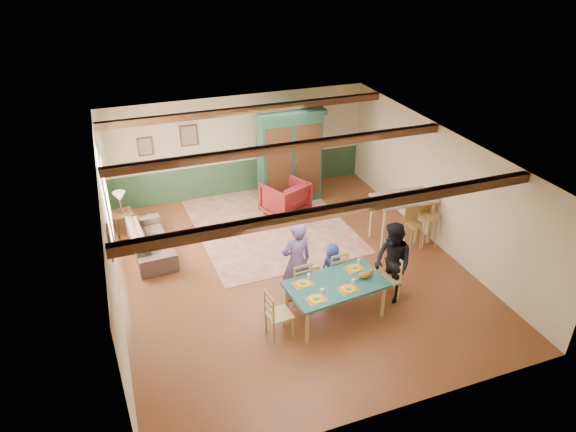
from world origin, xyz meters
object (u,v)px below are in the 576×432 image
object	(u,v)px
end_table	(124,223)
armoire	(289,156)
table_lamp	(120,202)
counter_table	(401,219)
dining_table	(335,300)
sofa	(150,240)
dining_chair_far_left	(298,280)
bar_stool_left	(414,229)
dining_chair_end_right	(386,279)
cat	(365,274)
armchair	(285,198)
person_woman	(392,263)
dining_chair_far_right	(334,270)
bar_stool_right	(428,221)
person_child	(332,267)
person_man	(296,262)
dining_chair_end_left	(279,313)

from	to	relation	value
end_table	armoire	bearing A→B (deg)	4.59
table_lamp	counter_table	world-z (taller)	counter_table
dining_table	sofa	world-z (taller)	dining_table
dining_chair_far_left	bar_stool_left	xyz separation A→B (m)	(3.11, 0.89, 0.03)
dining_table	dining_chair_end_right	distance (m)	1.15
dining_chair_end_right	cat	world-z (taller)	dining_chair_end_right
dining_chair_far_left	armchair	distance (m)	3.52
person_woman	cat	bearing A→B (deg)	-81.87
counter_table	armchair	bearing A→B (deg)	134.58
dining_chair_far_left	armoire	bearing A→B (deg)	-114.27
person_woman	table_lamp	size ratio (longest dim) A/B	3.15
armchair	counter_table	world-z (taller)	counter_table
dining_chair_far_right	armoire	world-z (taller)	armoire
armchair	bar_stool_right	xyz separation A→B (m)	(2.53, -2.50, 0.17)
dining_chair_end_right	sofa	size ratio (longest dim) A/B	0.46
person_woman	counter_table	size ratio (longest dim) A/B	1.22
armoire	bar_stool_left	world-z (taller)	armoire
armchair	end_table	distance (m)	3.93
dining_chair_far_left	armchair	size ratio (longest dim) A/B	0.95
dining_chair_far_right	bar_stool_right	world-z (taller)	bar_stool_right
person_child	cat	size ratio (longest dim) A/B	2.79
dining_chair_far_right	table_lamp	world-z (taller)	table_lamp
armoire	armchair	bearing A→B (deg)	-116.06
person_man	person_child	bearing A→B (deg)	180.00
dining_chair_end_left	person_man	distance (m)	1.16
person_man	table_lamp	bearing A→B (deg)	-57.89
end_table	counter_table	bearing A→B (deg)	-22.78
dining_chair_end_right	armchair	xyz separation A→B (m)	(-0.67, 3.93, -0.02)
cat	counter_table	bearing A→B (deg)	38.66
person_man	bar_stool_right	size ratio (longest dim) A/B	1.38
bar_stool_left	person_woman	bearing A→B (deg)	-133.60
counter_table	armoire	bearing A→B (deg)	120.43
dining_chair_end_left	person_child	world-z (taller)	person_child
table_lamp	sofa	bearing A→B (deg)	-64.85
dining_chair_far_left	sofa	world-z (taller)	dining_chair_far_left
cat	armchair	world-z (taller)	cat
person_woman	table_lamp	xyz separation A→B (m)	(-4.67, 4.33, 0.01)
cat	armoire	size ratio (longest dim) A/B	0.14
dining_chair_end_left	dining_chair_far_right	bearing A→B (deg)	-65.08
person_man	person_child	world-z (taller)	person_man
dining_chair_far_left	person_woman	size ratio (longest dim) A/B	0.58
dining_chair_far_left	sofa	distance (m)	3.70
dining_chair_end_left	armoire	bearing A→B (deg)	-28.42
dining_table	cat	bearing A→B (deg)	-3.95
armoire	dining_chair_end_left	bearing A→B (deg)	-110.42
dining_chair_far_right	dining_chair_end_left	xyz separation A→B (m)	(-1.45, -0.88, 0.00)
dining_chair_end_right	armoire	bearing A→B (deg)	176.95
person_woman	counter_table	xyz separation A→B (m)	(1.31, 1.82, -0.26)
dining_chair_end_right	dining_chair_far_right	bearing A→B (deg)	-133.83
table_lamp	counter_table	xyz separation A→B (m)	(5.98, -2.51, -0.27)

